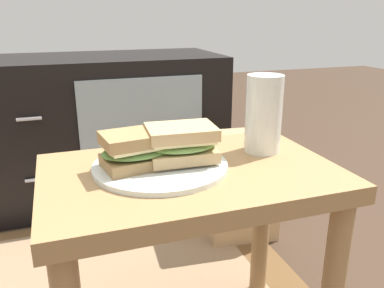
% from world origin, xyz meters
% --- Properties ---
extents(side_table, '(0.56, 0.36, 0.46)m').
position_xyz_m(side_table, '(0.00, 0.00, 0.37)').
color(side_table, '#A37A4C').
rests_on(side_table, ground).
extents(tv_cabinet, '(0.96, 0.46, 0.58)m').
position_xyz_m(tv_cabinet, '(-0.06, 0.95, 0.29)').
color(tv_cabinet, black).
rests_on(tv_cabinet, ground).
extents(area_rug, '(1.23, 0.71, 0.01)m').
position_xyz_m(area_rug, '(-0.22, 0.36, 0.00)').
color(area_rug, brown).
rests_on(area_rug, ground).
extents(plate, '(0.26, 0.26, 0.01)m').
position_xyz_m(plate, '(-0.05, 0.02, 0.47)').
color(plate, silver).
rests_on(plate, side_table).
extents(sandwich_front, '(0.15, 0.12, 0.07)m').
position_xyz_m(sandwich_front, '(-0.10, 0.02, 0.50)').
color(sandwich_front, '#9E7A4C').
rests_on(sandwich_front, plate).
extents(sandwich_back, '(0.14, 0.11, 0.07)m').
position_xyz_m(sandwich_back, '(-0.01, 0.02, 0.51)').
color(sandwich_back, tan).
rests_on(sandwich_back, plate).
extents(beer_glass, '(0.08, 0.08, 0.16)m').
position_xyz_m(beer_glass, '(0.18, 0.05, 0.54)').
color(beer_glass, silver).
rests_on(beer_glass, side_table).
extents(paper_bag, '(0.25, 0.18, 0.37)m').
position_xyz_m(paper_bag, '(0.33, 0.45, 0.18)').
color(paper_bag, tan).
rests_on(paper_bag, ground).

